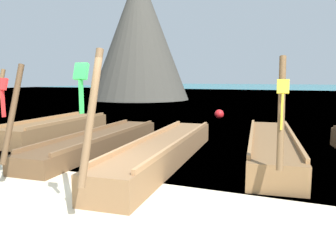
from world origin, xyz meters
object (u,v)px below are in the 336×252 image
object	(u,v)px
longtail_boat_red_ribbon	(99,142)
longtail_boat_yellow_ribbon	(271,147)
karst_rock	(136,39)
mooring_buoy_near	(219,114)
longtail_boat_orange_ribbon	(57,129)
longtail_boat_green_ribbon	(164,151)

from	to	relation	value
longtail_boat_red_ribbon	longtail_boat_yellow_ribbon	xyz separation A→B (m)	(5.00, 0.92, 0.06)
karst_rock	mooring_buoy_near	size ratio (longest dim) A/B	26.01
longtail_boat_orange_ribbon	karst_rock	bearing A→B (deg)	110.69
longtail_boat_yellow_ribbon	mooring_buoy_near	xyz separation A→B (m)	(-3.59, 8.29, -0.06)
mooring_buoy_near	longtail_boat_yellow_ribbon	bearing A→B (deg)	-66.58
longtail_boat_red_ribbon	longtail_boat_green_ribbon	size ratio (longest dim) A/B	0.95
mooring_buoy_near	longtail_boat_red_ribbon	bearing A→B (deg)	-98.74
longtail_boat_green_ribbon	karst_rock	world-z (taller)	karst_rock
longtail_boat_red_ribbon	longtail_boat_yellow_ribbon	size ratio (longest dim) A/B	1.06
longtail_boat_yellow_ribbon	karst_rock	bearing A→B (deg)	126.04
longtail_boat_orange_ribbon	karst_rock	xyz separation A→B (m)	(-8.05, 21.31, 5.80)
longtail_boat_green_ribbon	longtail_boat_yellow_ribbon	distance (m)	2.99
longtail_boat_red_ribbon	longtail_boat_yellow_ribbon	distance (m)	5.09
longtail_boat_yellow_ribbon	karst_rock	size ratio (longest dim) A/B	0.52
longtail_boat_green_ribbon	mooring_buoy_near	xyz separation A→B (m)	(-1.08, 9.92, -0.06)
mooring_buoy_near	longtail_boat_green_ribbon	bearing A→B (deg)	-83.76
longtail_boat_orange_ribbon	karst_rock	distance (m)	23.50
longtail_boat_red_ribbon	karst_rock	xyz separation A→B (m)	(-10.67, 22.46, 5.88)
karst_rock	mooring_buoy_near	bearing A→B (deg)	-47.64
longtail_boat_yellow_ribbon	karst_rock	distance (m)	27.27
longtail_boat_orange_ribbon	longtail_boat_red_ribbon	xyz separation A→B (m)	(2.63, -1.15, -0.08)
longtail_boat_green_ribbon	mooring_buoy_near	distance (m)	9.97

